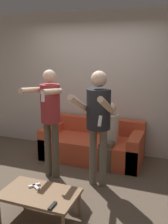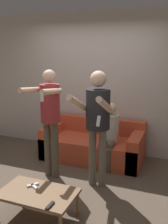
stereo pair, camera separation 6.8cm
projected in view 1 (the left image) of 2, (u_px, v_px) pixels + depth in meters
name	position (u px, v px, depth m)	size (l,w,h in m)	color
ground_plane	(62.00, 185.00, 3.98)	(14.00, 14.00, 0.00)	brown
wall_back	(95.00, 83.00, 5.09)	(6.40, 0.06, 2.70)	beige
couch	(93.00, 145.00, 4.89)	(1.82, 0.86, 0.71)	#C64C2D
person_standing_left	(50.00, 112.00, 3.98)	(0.42, 0.69, 1.71)	brown
person_standing_right	(98.00, 116.00, 3.72)	(0.47, 0.77, 1.72)	#6B6051
person_seated	(109.00, 133.00, 4.51)	(0.28, 0.52, 1.12)	brown
coffee_table	(39.00, 195.00, 3.11)	(0.91, 0.55, 0.36)	#846042
remote_near	(52.00, 206.00, 2.82)	(0.04, 0.15, 0.02)	black
remote_mid	(36.00, 187.00, 3.20)	(0.15, 0.11, 0.02)	white
remote_far	(34.00, 185.00, 3.24)	(0.12, 0.14, 0.02)	white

